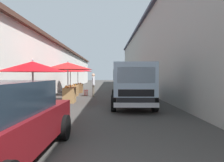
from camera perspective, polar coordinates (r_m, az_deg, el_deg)
ground at (r=15.63m, az=-3.04°, el=-4.00°), size 90.00×90.00×0.00m
building_left_whitewash at (r=19.51m, az=-24.99°, el=3.48°), size 49.80×7.50×4.40m
building_right_concrete at (r=19.12m, az=20.07°, el=7.31°), size 49.80×7.50×6.89m
fruit_stall_far_right at (r=15.51m, az=-11.43°, el=2.13°), size 2.15×2.15×2.33m
fruit_stall_near_right at (r=19.80m, az=5.14°, el=2.53°), size 2.60×2.60×2.32m
fruit_stall_mid_lane at (r=11.75m, az=-12.18°, el=3.13°), size 2.77×2.77×2.34m
fruit_stall_far_left at (r=17.99m, az=-9.47°, el=2.53°), size 2.51×2.51×2.37m
fruit_stall_near_left at (r=7.10m, az=-21.28°, el=0.79°), size 2.18×2.18×2.08m
delivery_truck at (r=9.39m, az=5.82°, el=-1.48°), size 4.96×2.07×2.08m
vendor_by_crates at (r=14.79m, az=-5.21°, el=-0.60°), size 0.66×0.23×1.66m
parked_scooter at (r=12.46m, az=11.15°, el=-3.43°), size 1.68×0.49×1.14m
plastic_stool at (r=15.48m, az=-7.29°, el=-2.86°), size 0.30×0.30×0.43m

